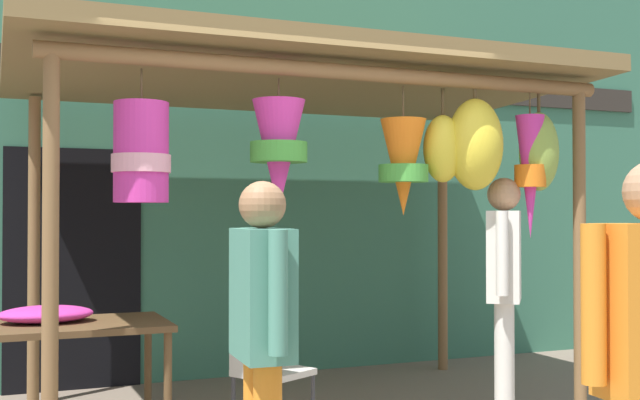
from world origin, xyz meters
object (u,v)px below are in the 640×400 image
(shopper_by_bananas, at_px, (504,277))
(flower_heap_on_table, at_px, (48,314))
(vendor_in_orange, at_px, (262,326))
(folding_chair, at_px, (265,364))
(display_table, at_px, (57,336))

(shopper_by_bananas, bearing_deg, flower_heap_on_table, 169.67)
(vendor_in_orange, height_order, shopper_by_bananas, shopper_by_bananas)
(folding_chair, xyz_separation_m, shopper_by_bananas, (1.72, -0.13, 0.51))
(flower_heap_on_table, height_order, folding_chair, flower_heap_on_table)
(vendor_in_orange, xyz_separation_m, shopper_by_bananas, (2.18, 1.21, 0.07))
(flower_heap_on_table, xyz_separation_m, shopper_by_bananas, (3.00, -0.55, 0.18))
(vendor_in_orange, distance_m, shopper_by_bananas, 2.49)
(flower_heap_on_table, height_order, shopper_by_bananas, shopper_by_bananas)
(shopper_by_bananas, bearing_deg, display_table, 170.71)
(display_table, distance_m, flower_heap_on_table, 0.16)
(flower_heap_on_table, bearing_deg, shopper_by_bananas, -10.33)
(vendor_in_orange, bearing_deg, shopper_by_bananas, 29.00)
(display_table, relative_size, vendor_in_orange, 0.83)
(folding_chair, xyz_separation_m, vendor_in_orange, (-0.46, -1.34, 0.44))
(flower_heap_on_table, bearing_deg, folding_chair, -17.89)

